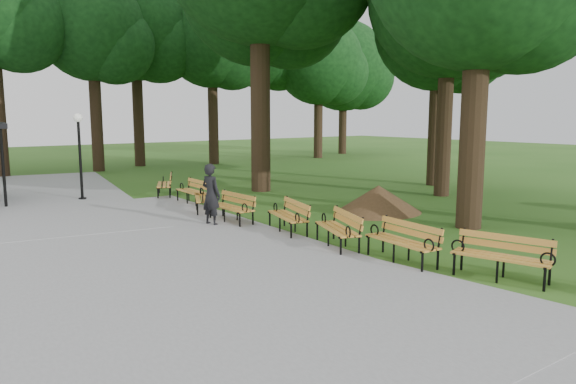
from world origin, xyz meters
TOP-DOWN VIEW (x-y plane):
  - ground at (0.00, 0.00)m, footprint 100.00×100.00m
  - path at (-4.00, 3.00)m, footprint 12.00×38.00m
  - person at (-1.20, 5.12)m, footprint 0.59×0.74m
  - lamp_post at (-2.81, 11.97)m, footprint 0.32×0.32m
  - dirt_mound at (4.07, 3.61)m, footprint 2.56×2.56m
  - bench_1 at (0.71, -2.71)m, footprint 1.14×2.00m
  - bench_2 at (0.17, -0.72)m, footprint 0.82×1.95m
  - bench_3 at (-0.05, 1.07)m, footprint 1.30×2.00m
  - bench_4 at (-0.03, 3.06)m, footprint 1.14×2.00m
  - bench_5 at (-0.55, 5.13)m, footprint 0.67×1.91m
  - bench_6 at (-0.33, 7.22)m, footprint 1.40×1.99m
  - bench_7 at (0.05, 8.72)m, footprint 0.71×1.92m
  - bench_8 at (0.07, 11.16)m, footprint 1.39×1.99m
  - lawn_tree_5 at (11.07, 6.86)m, footprint 5.53×5.53m
  - tree_backdrop at (7.02, 22.91)m, footprint 35.66×9.55m

SIDE VIEW (x-z plane):
  - ground at x=0.00m, z-range 0.00..0.00m
  - path at x=-4.00m, z-range 0.00..0.06m
  - bench_1 at x=0.71m, z-range 0.00..0.88m
  - bench_2 at x=0.17m, z-range 0.00..0.88m
  - bench_3 at x=-0.05m, z-range 0.00..0.88m
  - bench_4 at x=-0.03m, z-range 0.00..0.88m
  - bench_5 at x=-0.55m, z-range 0.00..0.88m
  - bench_6 at x=-0.33m, z-range 0.00..0.88m
  - bench_7 at x=0.05m, z-range 0.00..0.88m
  - bench_8 at x=0.07m, z-range 0.00..0.88m
  - dirt_mound at x=4.07m, z-range 0.00..0.89m
  - person at x=-1.20m, z-range 0.00..1.78m
  - lamp_post at x=-2.81m, z-range 0.70..3.90m
  - lawn_tree_5 at x=11.07m, z-range 2.04..11.74m
  - tree_backdrop at x=7.02m, z-range 0.00..15.79m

